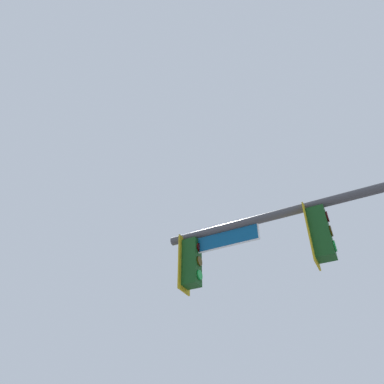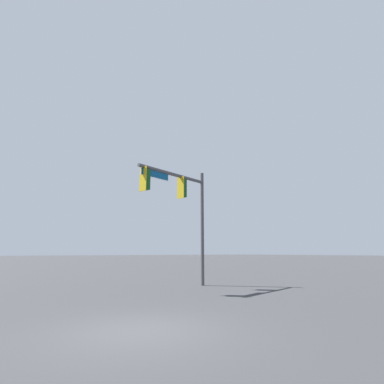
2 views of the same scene
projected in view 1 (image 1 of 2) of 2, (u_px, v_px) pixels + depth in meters
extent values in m
cylinder|color=#47474C|center=(278.00, 215.00, 8.01)|extent=(5.08, 1.43, 0.19)
cube|color=gold|center=(311.00, 236.00, 7.40)|extent=(0.15, 0.51, 1.30)
cube|color=#144719|center=(321.00, 233.00, 7.33)|extent=(0.43, 0.40, 1.10)
cylinder|color=#144719|center=(315.00, 208.00, 7.69)|extent=(0.04, 0.04, 0.12)
cylinder|color=#340503|center=(328.00, 217.00, 7.45)|extent=(0.08, 0.22, 0.22)
cylinder|color=#392D05|center=(331.00, 231.00, 7.26)|extent=(0.08, 0.22, 0.22)
cylinder|color=green|center=(335.00, 246.00, 7.06)|extent=(0.08, 0.22, 0.22)
cube|color=gold|center=(184.00, 265.00, 8.44)|extent=(0.15, 0.51, 1.30)
cube|color=#144719|center=(192.00, 263.00, 8.37)|extent=(0.43, 0.40, 1.10)
cylinder|color=#144719|center=(192.00, 239.00, 8.73)|extent=(0.04, 0.04, 0.12)
cylinder|color=#340503|center=(199.00, 248.00, 8.49)|extent=(0.08, 0.22, 0.22)
cylinder|color=#392D05|center=(200.00, 261.00, 8.30)|extent=(0.08, 0.22, 0.22)
cylinder|color=green|center=(200.00, 275.00, 8.10)|extent=(0.08, 0.22, 0.22)
cube|color=#0A4C7F|center=(217.00, 241.00, 8.37)|extent=(1.87, 0.50, 0.35)
cube|color=white|center=(217.00, 241.00, 8.37)|extent=(1.92, 0.50, 0.41)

